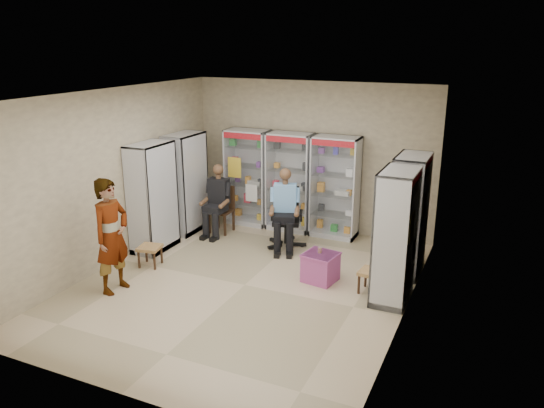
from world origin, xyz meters
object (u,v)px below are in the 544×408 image
at_px(cabinet_back_right, 335,187).
at_px(cabinet_right_far, 409,215).
at_px(seated_shopkeeper, 285,211).
at_px(woven_stool_a, 371,281).
at_px(office_chair, 286,218).
at_px(cabinet_left_far, 186,183).
at_px(cabinet_back_left, 248,177).
at_px(woven_stool_b, 150,256).
at_px(cabinet_left_near, 153,197).
at_px(standing_man, 112,236).
at_px(pink_trunk, 320,267).
at_px(cabinet_right_near, 395,237).
at_px(wooden_chair, 221,210).
at_px(cabinet_back_mid, 290,182).

xyz_separation_m(cabinet_back_right, cabinet_right_far, (1.63, -1.13, 0.00)).
xyz_separation_m(seated_shopkeeper, woven_stool_a, (1.94, -1.17, -0.54)).
bearing_deg(office_chair, woven_stool_a, -51.22).
bearing_deg(cabinet_left_far, woven_stool_a, 73.54).
height_order(cabinet_back_left, woven_stool_b, cabinet_back_left).
distance_m(cabinet_left_near, seated_shopkeeper, 2.44).
bearing_deg(woven_stool_b, cabinet_back_left, 78.81).
height_order(cabinet_left_near, standing_man, cabinet_left_near).
xyz_separation_m(cabinet_left_near, woven_stool_b, (0.39, -0.69, -0.82)).
bearing_deg(cabinet_left_near, cabinet_back_left, 155.39).
distance_m(cabinet_left_far, pink_trunk, 3.55).
distance_m(cabinet_left_far, office_chair, 2.23).
bearing_deg(cabinet_left_far, seated_shopkeeper, 88.81).
bearing_deg(cabinet_right_near, wooden_chair, 68.36).
xyz_separation_m(cabinet_back_right, wooden_chair, (-2.15, -0.73, -0.53)).
relative_size(cabinet_left_near, woven_stool_b, 5.55).
relative_size(cabinet_right_near, woven_stool_a, 5.54).
height_order(cabinet_right_near, woven_stool_b, cabinet_right_near).
bearing_deg(cabinet_left_far, cabinet_back_left, 135.00).
bearing_deg(cabinet_left_near, woven_stool_b, 29.65).
bearing_deg(wooden_chair, cabinet_right_far, -6.04).
bearing_deg(cabinet_back_right, wooden_chair, -161.25).
bearing_deg(pink_trunk, cabinet_right_near, -7.26).
bearing_deg(cabinet_left_far, cabinet_back_right, 108.19).
bearing_deg(wooden_chair, pink_trunk, -27.46).
distance_m(pink_trunk, woven_stool_a, 0.86).
xyz_separation_m(cabinet_right_near, pink_trunk, (-1.18, 0.15, -0.76)).
relative_size(office_chair, standing_man, 0.63).
bearing_deg(office_chair, standing_man, -140.75).
bearing_deg(cabinet_right_near, woven_stool_b, 96.85).
xyz_separation_m(office_chair, woven_stool_b, (-1.79, -1.79, -0.38)).
relative_size(seated_shopkeeper, woven_stool_b, 3.99).
height_order(cabinet_back_right, cabinet_right_near, same).
bearing_deg(cabinet_right_far, woven_stool_b, 111.33).
height_order(cabinet_right_near, wooden_chair, cabinet_right_near).
distance_m(seated_shopkeeper, woven_stool_a, 2.33).
bearing_deg(cabinet_right_near, pink_trunk, 82.74).
bearing_deg(cabinet_left_near, seated_shopkeeper, 115.76).
height_order(cabinet_left_far, wooden_chair, cabinet_left_far).
distance_m(cabinet_right_far, pink_trunk, 1.70).
xyz_separation_m(cabinet_back_right, woven_stool_b, (-2.44, -2.72, -0.82)).
bearing_deg(cabinet_back_right, standing_man, -122.53).
height_order(cabinet_left_far, woven_stool_a, cabinet_left_far).
xyz_separation_m(cabinet_back_left, cabinet_back_right, (1.90, 0.00, 0.00)).
distance_m(woven_stool_b, standing_man, 1.22).
relative_size(cabinet_right_far, woven_stool_a, 5.54).
height_order(seated_shopkeeper, standing_man, standing_man).
relative_size(cabinet_back_mid, wooden_chair, 2.13).
relative_size(cabinet_right_near, cabinet_left_near, 1.00).
xyz_separation_m(cabinet_back_left, cabinet_left_near, (-0.93, -2.03, 0.00)).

